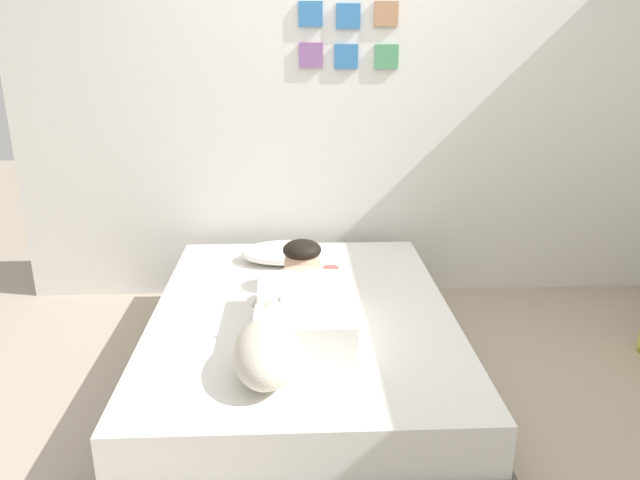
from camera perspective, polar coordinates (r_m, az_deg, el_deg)
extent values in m
plane|color=tan|center=(2.94, 4.65, -15.83)|extent=(12.32, 12.32, 0.00)
cube|color=silver|center=(3.90, 2.48, 12.62)|extent=(4.16, 0.10, 2.50)
cube|color=#8C5999|center=(3.81, -0.86, 17.05)|extent=(0.14, 0.02, 0.14)
cube|color=#3372B2|center=(3.82, 2.49, 16.90)|extent=(0.14, 0.02, 0.14)
cube|color=#4C9966|center=(3.85, 6.29, 16.82)|extent=(0.14, 0.02, 0.14)
cube|color=#3372B2|center=(3.81, -0.90, 20.54)|extent=(0.14, 0.02, 0.14)
cube|color=#3372B2|center=(3.82, 2.63, 20.34)|extent=(0.14, 0.02, 0.14)
cube|color=tan|center=(3.84, 6.26, 20.45)|extent=(0.14, 0.02, 0.14)
cube|color=#4C4742|center=(3.12, -1.62, -11.57)|extent=(1.49, 2.02, 0.18)
cube|color=white|center=(3.03, -1.65, -8.34)|extent=(1.44, 1.96, 0.22)
ellipsoid|color=white|center=(3.57, -3.31, -1.19)|extent=(0.52, 0.32, 0.11)
cube|color=white|center=(2.71, -1.51, -7.09)|extent=(0.42, 0.64, 0.18)
ellipsoid|color=#D8AD8E|center=(3.01, -1.64, -3.93)|extent=(0.32, 0.20, 0.16)
sphere|color=#D8AD8E|center=(3.14, -1.69, -2.13)|extent=(0.19, 0.19, 0.19)
ellipsoid|color=black|center=(3.12, -1.71, -0.93)|extent=(0.20, 0.20, 0.10)
cylinder|color=#D8AD8E|center=(3.15, -3.50, -3.48)|extent=(0.23, 0.07, 0.14)
cylinder|color=#D8AD8E|center=(3.15, 0.15, -3.42)|extent=(0.23, 0.07, 0.14)
ellipsoid|color=beige|center=(2.40, -5.04, -10.44)|extent=(0.26, 0.48, 0.20)
sphere|color=beige|center=(2.62, -4.41, -7.29)|extent=(0.15, 0.15, 0.15)
cone|color=#A79F8E|center=(2.62, -5.95, -5.73)|extent=(0.05, 0.05, 0.05)
cone|color=#A79F8E|center=(2.61, -3.75, -5.71)|extent=(0.05, 0.05, 0.05)
cylinder|color=#D84C47|center=(3.29, 1.00, -3.23)|extent=(0.09, 0.09, 0.07)
torus|color=#D84C47|center=(3.30, 2.00, -3.22)|extent=(0.05, 0.01, 0.05)
cube|color=black|center=(2.71, 2.05, -9.07)|extent=(0.07, 0.14, 0.01)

